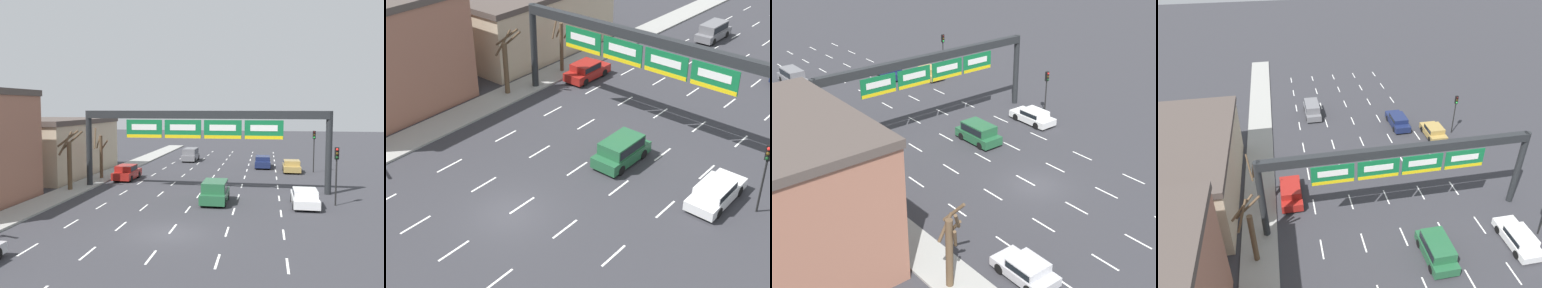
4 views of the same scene
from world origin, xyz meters
The scene contains 17 objects.
ground_plane centered at (0.00, 0.00, 0.00)m, with size 220.00×220.00×0.00m, color #333338.
sidewalk_left centered at (-11.30, 0.00, 0.07)m, with size 2.80×110.00×0.15m.
lane_dashes centered at (0.00, 13.50, 0.00)m, with size 13.32×67.00×0.01m.
sign_gantry centered at (0.00, 13.34, 5.66)m, with size 21.94×0.70×7.06m.
building_near centered at (-17.60, 3.13, 4.40)m, with size 9.18×12.48×8.78m.
car_silver centered at (-8.01, -7.08, 0.69)m, with size 1.91×3.93×1.28m.
suv_grey centered at (-4.74, 33.52, 0.97)m, with size 1.85×4.69×1.75m.
car_gold centered at (8.35, 25.44, 0.74)m, with size 1.93×4.01×1.39m.
suv_green centered at (1.66, 8.49, 0.95)m, with size 1.95×4.16×1.72m.
car_navy centered at (5.09, 28.69, 0.77)m, with size 1.87×4.70×1.43m.
car_red centered at (-8.48, 17.48, 0.80)m, with size 1.89×4.37×1.51m.
car_white centered at (8.40, 8.49, 0.71)m, with size 1.90×4.43×1.31m.
traffic_light_near_gantry centered at (10.79, 25.80, 3.36)m, with size 0.30×0.35×4.71m.
traffic_light_mid_block centered at (10.70, 9.15, 3.15)m, with size 0.30×0.35×4.40m.
tree_bare_closest centered at (-11.56, 11.06, 2.80)m, with size 2.20×1.62×5.19m.
tree_bare_second centered at (-11.70, -4.93, 2.74)m, with size 1.36×1.64×5.10m.
tree_bare_third centered at (-11.14, 17.21, 2.62)m, with size 1.51×1.51×5.10m.
Camera 3 is at (-25.81, -23.64, 19.98)m, focal length 50.00 mm.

